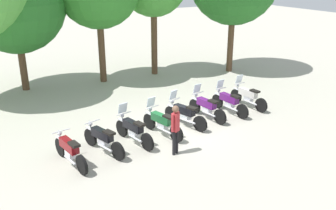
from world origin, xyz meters
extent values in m
plane|color=#ADA899|center=(0.00, 0.00, 0.00)|extent=(80.00, 80.00, 0.00)
cylinder|color=black|center=(-4.37, 0.10, 0.32)|extent=(0.21, 0.65, 0.64)
cylinder|color=black|center=(-4.09, -1.43, 0.32)|extent=(0.21, 0.65, 0.64)
cube|color=silver|center=(-4.37, 0.10, 0.66)|extent=(0.18, 0.38, 0.04)
cube|color=maroon|center=(-4.24, -0.62, 0.67)|extent=(0.42, 0.98, 0.30)
cube|color=silver|center=(-4.23, -0.67, 0.40)|extent=(0.29, 0.43, 0.24)
cube|color=black|center=(-4.17, -1.01, 0.86)|extent=(0.31, 0.48, 0.08)
cylinder|color=silver|center=(-4.35, 0.01, 0.64)|extent=(0.09, 0.23, 0.64)
cylinder|color=silver|center=(-4.33, -0.08, 0.97)|extent=(0.62, 0.15, 0.04)
sphere|color=silver|center=(-4.36, 0.05, 0.85)|extent=(0.19, 0.19, 0.16)
cylinder|color=silver|center=(-4.33, -0.99, 0.34)|extent=(0.19, 0.70, 0.07)
cylinder|color=black|center=(-3.24, 0.35, 0.32)|extent=(0.28, 0.64, 0.64)
cylinder|color=black|center=(-2.80, -1.14, 0.32)|extent=(0.28, 0.64, 0.64)
cube|color=silver|center=(-3.24, 0.35, 0.66)|extent=(0.22, 0.38, 0.04)
cube|color=black|center=(-3.03, -0.35, 0.67)|extent=(0.52, 0.98, 0.30)
cube|color=silver|center=(-3.02, -0.40, 0.40)|extent=(0.33, 0.45, 0.24)
cube|color=black|center=(-2.92, -0.73, 0.86)|extent=(0.36, 0.49, 0.08)
cylinder|color=silver|center=(-3.22, 0.26, 0.64)|extent=(0.11, 0.23, 0.64)
cylinder|color=silver|center=(-3.19, 0.17, 0.97)|extent=(0.60, 0.21, 0.04)
sphere|color=silver|center=(-3.23, 0.30, 0.85)|extent=(0.20, 0.20, 0.16)
cylinder|color=silver|center=(-3.09, -0.73, 0.34)|extent=(0.27, 0.69, 0.07)
cylinder|color=black|center=(-1.97, 0.52, 0.32)|extent=(0.23, 0.65, 0.64)
cylinder|color=black|center=(-1.65, -0.99, 0.32)|extent=(0.23, 0.65, 0.64)
cube|color=silver|center=(-1.97, 0.52, 0.66)|extent=(0.19, 0.38, 0.04)
cube|color=black|center=(-1.82, -0.19, 0.67)|extent=(0.45, 0.98, 0.30)
cube|color=silver|center=(-1.81, -0.23, 0.40)|extent=(0.30, 0.44, 0.24)
cube|color=black|center=(-1.74, -0.58, 0.86)|extent=(0.32, 0.48, 0.08)
cylinder|color=silver|center=(-1.95, 0.44, 0.64)|extent=(0.10, 0.23, 0.64)
cylinder|color=silver|center=(-1.93, 0.35, 0.97)|extent=(0.61, 0.16, 0.04)
sphere|color=silver|center=(-1.96, 0.47, 0.85)|extent=(0.19, 0.19, 0.16)
cylinder|color=silver|center=(-1.91, -0.56, 0.34)|extent=(0.21, 0.70, 0.07)
cube|color=silver|center=(-1.95, 0.41, 1.17)|extent=(0.38, 0.20, 0.39)
cylinder|color=black|center=(-0.77, 0.61, 0.32)|extent=(0.24, 0.65, 0.64)
cylinder|color=black|center=(-0.43, -0.90, 0.32)|extent=(0.24, 0.65, 0.64)
cube|color=silver|center=(-0.77, 0.61, 0.66)|extent=(0.20, 0.38, 0.04)
cube|color=#1E6033|center=(-0.62, -0.10, 0.67)|extent=(0.46, 0.98, 0.30)
cube|color=silver|center=(-0.60, -0.15, 0.40)|extent=(0.30, 0.44, 0.24)
cube|color=black|center=(-0.53, -0.49, 0.86)|extent=(0.33, 0.48, 0.08)
cylinder|color=silver|center=(-0.76, 0.52, 0.64)|extent=(0.10, 0.23, 0.64)
cylinder|color=silver|center=(-0.74, 0.43, 0.97)|extent=(0.61, 0.17, 0.04)
sphere|color=silver|center=(-0.76, 0.56, 0.85)|extent=(0.19, 0.19, 0.16)
cylinder|color=silver|center=(-0.69, -0.48, 0.34)|extent=(0.22, 0.70, 0.07)
cube|color=silver|center=(-0.75, 0.49, 1.17)|extent=(0.38, 0.21, 0.39)
cylinder|color=black|center=(0.38, 0.92, 0.32)|extent=(0.28, 0.64, 0.64)
cylinder|color=black|center=(0.83, -0.57, 0.32)|extent=(0.28, 0.64, 0.64)
cube|color=silver|center=(0.38, 0.92, 0.66)|extent=(0.22, 0.38, 0.04)
cube|color=black|center=(0.59, 0.22, 0.67)|extent=(0.52, 0.98, 0.30)
cube|color=silver|center=(0.60, 0.18, 0.40)|extent=(0.33, 0.45, 0.24)
cube|color=black|center=(0.70, -0.16, 0.86)|extent=(0.36, 0.49, 0.08)
cylinder|color=silver|center=(0.41, 0.83, 0.64)|extent=(0.11, 0.23, 0.64)
cylinder|color=silver|center=(0.43, 0.75, 0.97)|extent=(0.60, 0.21, 0.04)
sphere|color=silver|center=(0.40, 0.87, 0.85)|extent=(0.20, 0.20, 0.16)
cylinder|color=silver|center=(0.54, -0.16, 0.34)|extent=(0.27, 0.69, 0.07)
cube|color=silver|center=(0.42, 0.80, 1.17)|extent=(0.38, 0.23, 0.39)
cylinder|color=black|center=(1.70, 1.16, 0.32)|extent=(0.19, 0.65, 0.64)
cylinder|color=black|center=(1.92, -0.37, 0.32)|extent=(0.19, 0.65, 0.64)
cube|color=silver|center=(1.70, 1.16, 0.66)|extent=(0.17, 0.37, 0.04)
cube|color=#59196B|center=(1.81, 0.45, 0.67)|extent=(0.39, 0.98, 0.30)
cube|color=silver|center=(1.81, 0.40, 0.40)|extent=(0.27, 0.43, 0.24)
cube|color=black|center=(1.86, 0.05, 0.86)|extent=(0.30, 0.47, 0.08)
cylinder|color=silver|center=(1.72, 1.08, 0.64)|extent=(0.08, 0.23, 0.64)
cylinder|color=silver|center=(1.73, 0.99, 0.97)|extent=(0.62, 0.12, 0.04)
sphere|color=silver|center=(1.71, 1.11, 0.85)|extent=(0.18, 0.18, 0.16)
cylinder|color=silver|center=(1.70, 0.08, 0.34)|extent=(0.17, 0.70, 0.07)
cube|color=silver|center=(1.72, 1.05, 1.17)|extent=(0.37, 0.18, 0.39)
cylinder|color=black|center=(2.95, 1.20, 0.32)|extent=(0.16, 0.65, 0.64)
cylinder|color=black|center=(3.10, -0.34, 0.32)|extent=(0.16, 0.65, 0.64)
cube|color=silver|center=(2.95, 1.20, 0.66)|extent=(0.15, 0.37, 0.04)
cube|color=#59196B|center=(3.02, 0.48, 0.67)|extent=(0.35, 0.97, 0.30)
cube|color=silver|center=(3.02, 0.43, 0.40)|extent=(0.26, 0.42, 0.24)
cube|color=black|center=(3.05, 0.08, 0.86)|extent=(0.28, 0.46, 0.08)
cylinder|color=silver|center=(2.95, 1.11, 0.64)|extent=(0.07, 0.23, 0.64)
cylinder|color=silver|center=(2.96, 1.02, 0.97)|extent=(0.62, 0.10, 0.04)
sphere|color=silver|center=(2.95, 1.15, 0.85)|extent=(0.17, 0.17, 0.16)
cylinder|color=silver|center=(2.89, 0.11, 0.34)|extent=(0.14, 0.70, 0.07)
cube|color=silver|center=(2.96, 1.08, 1.17)|extent=(0.37, 0.17, 0.39)
cylinder|color=black|center=(4.16, 1.38, 0.32)|extent=(0.16, 0.65, 0.64)
cylinder|color=black|center=(4.30, -0.16, 0.32)|extent=(0.16, 0.65, 0.64)
cube|color=silver|center=(4.16, 1.38, 0.66)|extent=(0.15, 0.37, 0.04)
cube|color=silver|center=(4.22, 0.66, 0.67)|extent=(0.35, 0.97, 0.30)
cube|color=silver|center=(4.23, 0.61, 0.40)|extent=(0.26, 0.42, 0.24)
cube|color=black|center=(4.26, 0.26, 0.86)|extent=(0.28, 0.46, 0.08)
cylinder|color=silver|center=(4.17, 1.29, 0.64)|extent=(0.07, 0.23, 0.64)
cylinder|color=silver|center=(4.17, 1.20, 0.97)|extent=(0.62, 0.09, 0.04)
sphere|color=silver|center=(4.16, 1.33, 0.85)|extent=(0.17, 0.17, 0.16)
cylinder|color=silver|center=(4.10, 0.29, 0.34)|extent=(0.13, 0.70, 0.07)
cube|color=silver|center=(4.17, 1.26, 1.17)|extent=(0.37, 0.17, 0.39)
cylinder|color=black|center=(-1.00, -1.71, 0.43)|extent=(0.15, 0.15, 0.85)
cylinder|color=black|center=(-0.85, -1.64, 0.43)|extent=(0.15, 0.15, 0.85)
cube|color=#B22D33|center=(-0.93, -1.68, 1.17)|extent=(0.29, 0.28, 0.64)
cylinder|color=#B22D33|center=(-1.07, -1.75, 1.19)|extent=(0.11, 0.11, 0.61)
cylinder|color=#B22D33|center=(-0.79, -1.60, 1.19)|extent=(0.11, 0.11, 0.61)
sphere|color=brown|center=(-0.93, -1.68, 1.64)|extent=(0.31, 0.31, 0.23)
cylinder|color=brown|center=(-4.18, 8.23, 1.33)|extent=(0.36, 0.36, 2.67)
sphere|color=#236623|center=(-4.18, 8.23, 4.38)|extent=(4.89, 4.89, 4.89)
cylinder|color=brown|center=(-0.13, 7.69, 1.78)|extent=(0.36, 0.36, 3.56)
cylinder|color=brown|center=(3.09, 7.70, 1.95)|extent=(0.36, 0.36, 3.90)
cylinder|color=brown|center=(7.37, 6.02, 1.78)|extent=(0.36, 0.36, 3.56)
camera|label=1|loc=(-6.59, -11.35, 5.98)|focal=39.35mm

